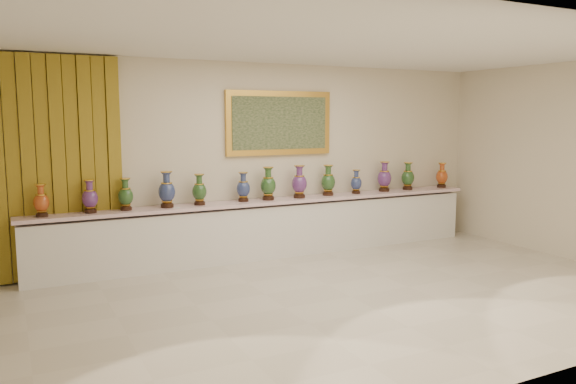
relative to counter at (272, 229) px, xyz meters
name	(u,v)px	position (x,y,z in m)	size (l,w,h in m)	color
ground	(351,297)	(0.00, -2.27, -0.44)	(8.00, 8.00, 0.00)	beige
room	(100,160)	(-2.51, 0.17, 1.16)	(8.00, 8.00, 8.00)	beige
counter	(272,229)	(0.00, 0.00, 0.00)	(7.28, 0.48, 0.90)	white
vase_0	(41,202)	(-3.28, -0.05, 0.65)	(0.26, 0.26, 0.42)	black
vase_1	(90,198)	(-2.68, -0.02, 0.66)	(0.23, 0.23, 0.44)	black
vase_2	(126,196)	(-2.21, -0.01, 0.66)	(0.24, 0.24, 0.44)	black
vase_3	(167,191)	(-1.65, -0.04, 0.69)	(0.29, 0.29, 0.51)	black
vase_4	(199,191)	(-1.16, -0.02, 0.67)	(0.24, 0.24, 0.45)	black
vase_5	(243,188)	(-0.46, 0.01, 0.66)	(0.27, 0.27, 0.45)	black
vase_6	(268,185)	(-0.06, -0.01, 0.69)	(0.26, 0.26, 0.51)	black
vase_7	(299,183)	(0.47, -0.03, 0.70)	(0.27, 0.27, 0.52)	black
vase_8	(328,182)	(1.03, 0.01, 0.69)	(0.25, 0.25, 0.50)	black
vase_9	(356,183)	(1.56, -0.01, 0.64)	(0.21, 0.21, 0.40)	black
vase_10	(384,178)	(2.16, 0.02, 0.69)	(0.30, 0.30, 0.51)	black
vase_11	(408,177)	(2.66, 0.02, 0.68)	(0.25, 0.25, 0.48)	black
vase_12	(442,176)	(3.41, -0.02, 0.67)	(0.27, 0.27, 0.45)	black
label_card	(176,208)	(-1.54, -0.14, 0.47)	(0.10, 0.06, 0.00)	white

